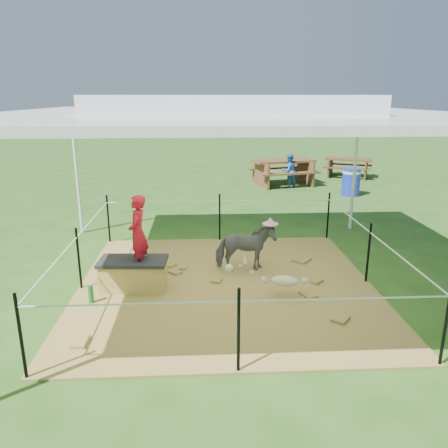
{
  "coord_description": "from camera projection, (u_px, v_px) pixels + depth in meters",
  "views": [
    {
      "loc": [
        -0.37,
        -6.33,
        2.89
      ],
      "look_at": [
        0.0,
        0.6,
        0.85
      ],
      "focal_mm": 35.0,
      "sensor_mm": 36.0,
      "label": 1
    }
  ],
  "objects": [
    {
      "name": "ground",
      "position": [
        226.0,
        286.0,
        6.9
      ],
      "size": [
        90.0,
        90.0,
        0.0
      ],
      "primitive_type": "plane",
      "color": "#2D5919",
      "rests_on": "ground"
    },
    {
      "name": "hay_patch",
      "position": [
        226.0,
        285.0,
        6.9
      ],
      "size": [
        4.6,
        4.6,
        0.03
      ],
      "primitive_type": "cube",
      "color": "brown",
      "rests_on": "ground"
    },
    {
      "name": "canopy_tent",
      "position": [
        226.0,
        111.0,
        6.14
      ],
      "size": [
        6.3,
        6.3,
        2.9
      ],
      "color": "silver",
      "rests_on": "ground"
    },
    {
      "name": "rope_fence",
      "position": [
        226.0,
        248.0,
        6.72
      ],
      "size": [
        4.54,
        4.54,
        1.0
      ],
      "color": "black",
      "rests_on": "ground"
    },
    {
      "name": "straw_bale",
      "position": [
        134.0,
        276.0,
        6.69
      ],
      "size": [
        0.98,
        0.53,
        0.43
      ],
      "primitive_type": "cube",
      "rotation": [
        0.0,
        0.0,
        -0.06
      ],
      "color": "#B89543",
      "rests_on": "hay_patch"
    },
    {
      "name": "dark_cloth",
      "position": [
        133.0,
        261.0,
        6.62
      ],
      "size": [
        1.05,
        0.59,
        0.05
      ],
      "primitive_type": "cube",
      "rotation": [
        0.0,
        0.0,
        -0.06
      ],
      "color": "black",
      "rests_on": "straw_bale"
    },
    {
      "name": "woman",
      "position": [
        137.0,
        226.0,
        6.47
      ],
      "size": [
        0.3,
        0.43,
        1.15
      ],
      "primitive_type": "imported",
      "rotation": [
        0.0,
        0.0,
        -1.63
      ],
      "color": "red",
      "rests_on": "straw_bale"
    },
    {
      "name": "green_bottle",
      "position": [
        91.0,
        294.0,
        6.25
      ],
      "size": [
        0.08,
        0.08,
        0.27
      ],
      "primitive_type": "cylinder",
      "rotation": [
        0.0,
        0.0,
        -0.06
      ],
      "color": "#19702E",
      "rests_on": "hay_patch"
    },
    {
      "name": "pony",
      "position": [
        245.0,
        248.0,
        7.31
      ],
      "size": [
        1.02,
        0.57,
        0.82
      ],
      "primitive_type": "imported",
      "rotation": [
        0.0,
        0.0,
        1.7
      ],
      "color": "#4B4B50",
      "rests_on": "hay_patch"
    },
    {
      "name": "pink_hat",
      "position": [
        246.0,
        221.0,
        7.18
      ],
      "size": [
        0.26,
        0.26,
        0.12
      ],
      "primitive_type": "cylinder",
      "color": "#FF93C7",
      "rests_on": "pony"
    },
    {
      "name": "foal",
      "position": [
        285.0,
        279.0,
        6.41
      ],
      "size": [
        1.1,
        0.78,
        0.55
      ],
      "primitive_type": null,
      "rotation": [
        0.0,
        0.0,
        -0.25
      ],
      "color": "beige",
      "rests_on": "hay_patch"
    },
    {
      "name": "trash_barrel",
      "position": [
        351.0,
        182.0,
        13.1
      ],
      "size": [
        0.62,
        0.62,
        0.82
      ],
      "primitive_type": "cylinder",
      "rotation": [
        0.0,
        0.0,
        -0.19
      ],
      "color": "#1B33CB",
      "rests_on": "ground"
    },
    {
      "name": "picnic_table_near",
      "position": [
        283.0,
        172.0,
        14.69
      ],
      "size": [
        2.32,
        1.9,
        0.85
      ],
      "primitive_type": "cube",
      "rotation": [
        0.0,
        0.0,
        0.23
      ],
      "color": "brown",
      "rests_on": "ground"
    },
    {
      "name": "picnic_table_far",
      "position": [
        348.0,
        168.0,
        16.15
      ],
      "size": [
        1.99,
        1.75,
        0.69
      ],
      "primitive_type": "cube",
      "rotation": [
        0.0,
        0.0,
        -0.41
      ],
      "color": "#59311E",
      "rests_on": "ground"
    },
    {
      "name": "distant_person",
      "position": [
        289.0,
        171.0,
        14.21
      ],
      "size": [
        0.66,
        0.6,
        1.11
      ],
      "primitive_type": "imported",
      "rotation": [
        0.0,
        0.0,
        3.57
      ],
      "color": "blue",
      "rests_on": "ground"
    }
  ]
}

